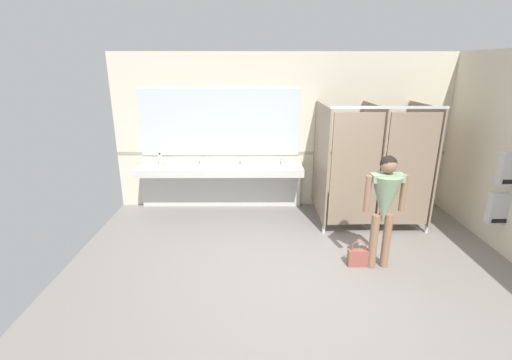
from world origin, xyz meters
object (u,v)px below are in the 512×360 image
at_px(paper_towel_dispenser_upper, 512,169).
at_px(person_standing, 385,200).
at_px(paper_towel_dispenser_lower, 501,208).
at_px(soap_dispenser, 160,159).
at_px(paper_cup, 166,165).
at_px(handbag, 358,257).

distance_m(paper_towel_dispenser_upper, person_standing, 1.92).
relative_size(paper_towel_dispenser_lower, soap_dispenser, 2.14).
bearing_deg(soap_dispenser, paper_towel_dispenser_upper, -18.81).
xyz_separation_m(paper_towel_dispenser_lower, paper_cup, (-5.15, 1.52, 0.23)).
height_order(soap_dispenser, paper_cup, soap_dispenser).
height_order(paper_towel_dispenser_lower, handbag, paper_towel_dispenser_lower).
bearing_deg(paper_cup, paper_towel_dispenser_upper, -16.85).
relative_size(soap_dispenser, paper_cup, 2.36).
relative_size(handbag, soap_dispenser, 1.75).
xyz_separation_m(handbag, soap_dispenser, (-3.20, 2.17, 0.83)).
relative_size(paper_towel_dispenser_upper, handbag, 1.22).
relative_size(paper_towel_dispenser_upper, paper_towel_dispenser_lower, 0.99).
distance_m(paper_towel_dispenser_upper, soap_dispenser, 5.64).
relative_size(person_standing, paper_cup, 16.91).
height_order(paper_towel_dispenser_lower, paper_cup, paper_cup).
xyz_separation_m(paper_towel_dispenser_upper, person_standing, (-1.86, -0.38, -0.31)).
xyz_separation_m(soap_dispenser, paper_cup, (0.17, -0.25, -0.05)).
xyz_separation_m(paper_towel_dispenser_lower, soap_dispenser, (-5.33, 1.77, 0.28)).
relative_size(handbag, paper_cup, 4.12).
distance_m(paper_towel_dispenser_lower, paper_cup, 5.38).
height_order(paper_towel_dispenser_upper, soap_dispenser, paper_towel_dispenser_upper).
bearing_deg(paper_towel_dispenser_upper, person_standing, -168.33).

